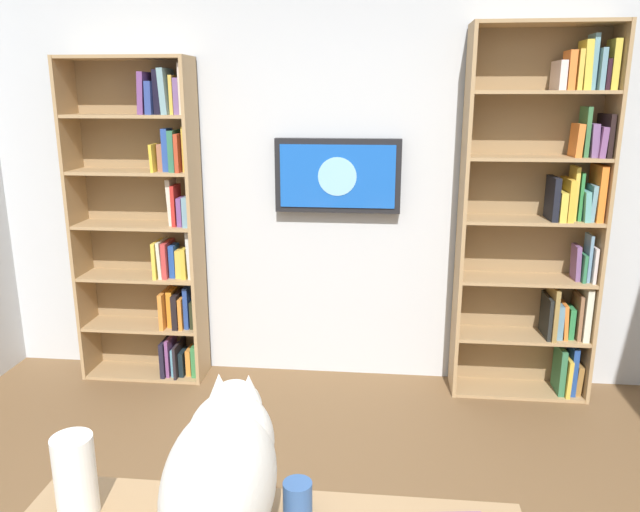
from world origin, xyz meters
The scene contains 7 objects.
wall_back centered at (0.00, -2.23, 1.35)m, with size 4.52×0.06×2.70m, color silver.
bookshelf_left centered at (-1.32, -2.06, 1.13)m, with size 0.83×0.28×2.24m.
bookshelf_right centered at (1.13, -2.06, 1.03)m, with size 0.80×0.28×2.07m.
wall_mounted_tv centered at (-0.06, -2.15, 1.35)m, with size 0.78×0.07×0.46m.
cat centered at (0.04, 0.35, 0.94)m, with size 0.27×0.60×0.39m.
paper_towel_roll centered at (0.46, 0.30, 0.85)m, with size 0.11×0.11×0.23m, color white.
coffee_mug centered at (-0.13, 0.24, 0.79)m, with size 0.08×0.08×0.10m, color #335999.
Camera 1 is at (-0.34, 1.66, 1.84)m, focal length 34.38 mm.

